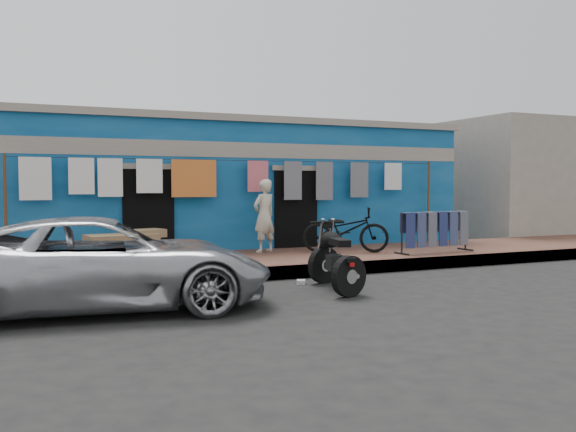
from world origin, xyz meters
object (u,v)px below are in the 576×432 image
at_px(bicycle, 346,225).
at_px(motorcycle, 336,256).
at_px(car, 103,262).
at_px(jeans_rack, 435,231).
at_px(seated_person, 264,216).
at_px(charpoy, 131,246).

distance_m(bicycle, motorcycle, 3.41).
xyz_separation_m(car, jeans_rack, (7.40, 2.22, 0.04)).
relative_size(seated_person, bicycle, 0.86).
xyz_separation_m(motorcycle, jeans_rack, (3.63, 2.09, 0.16)).
xyz_separation_m(car, bicycle, (5.57, 3.01, 0.18)).
height_order(bicycle, charpoy, bicycle).
bearing_deg(bicycle, motorcycle, 175.71).
relative_size(bicycle, motorcycle, 1.04).
distance_m(motorcycle, charpoy, 4.37).
distance_m(car, jeans_rack, 7.73).
bearing_deg(motorcycle, jeans_rack, 40.70).
bearing_deg(car, motorcycle, -80.73).
relative_size(motorcycle, jeans_rack, 0.92).
distance_m(bicycle, charpoy, 4.65).
bearing_deg(bicycle, jeans_rack, -85.43).
bearing_deg(car, bicycle, -54.31).
bearing_deg(car, seated_person, -38.86).
bearing_deg(car, charpoy, -8.06).
bearing_deg(charpoy, car, -105.39).
distance_m(motorcycle, jeans_rack, 4.20).
relative_size(car, charpoy, 2.63).
relative_size(car, seated_person, 2.96).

